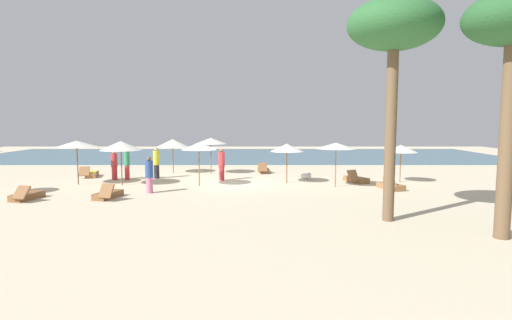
% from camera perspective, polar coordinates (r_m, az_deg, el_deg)
% --- Properties ---
extents(ground_plane, '(60.00, 60.00, 0.00)m').
position_cam_1_polar(ground_plane, '(21.93, -3.99, -3.34)').
color(ground_plane, beige).
extents(ocean_water, '(48.00, 16.00, 0.06)m').
position_cam_1_polar(ocean_water, '(38.79, -2.24, 0.65)').
color(ocean_water, '#476B7F').
rests_on(ocean_water, ground_plane).
extents(umbrella_1, '(2.06, 2.06, 2.31)m').
position_cam_1_polar(umbrella_1, '(23.44, -23.60, 2.06)').
color(umbrella_1, brown).
rests_on(umbrella_1, ground_plane).
extents(umbrella_2, '(1.99, 1.99, 2.27)m').
position_cam_1_polar(umbrella_2, '(25.86, -6.26, 2.65)').
color(umbrella_2, brown).
rests_on(umbrella_2, ground_plane).
extents(umbrella_3, '(2.14, 2.14, 2.31)m').
position_cam_1_polar(umbrella_3, '(22.36, -18.22, 1.90)').
color(umbrella_3, brown).
rests_on(umbrella_3, ground_plane).
extents(umbrella_4, '(2.02, 2.02, 2.26)m').
position_cam_1_polar(umbrella_4, '(21.02, 11.06, 1.94)').
color(umbrella_4, olive).
rests_on(umbrella_4, ground_plane).
extents(umbrella_5, '(1.80, 1.80, 2.24)m').
position_cam_1_polar(umbrella_5, '(21.22, -7.92, 1.89)').
color(umbrella_5, olive).
rests_on(umbrella_5, ground_plane).
extents(umbrella_6, '(1.75, 1.75, 2.05)m').
position_cam_1_polar(umbrella_6, '(23.60, 19.50, 1.50)').
color(umbrella_6, olive).
rests_on(umbrella_6, ground_plane).
extents(umbrella_7, '(2.05, 2.05, 2.17)m').
position_cam_1_polar(umbrella_7, '(26.64, -11.46, 2.31)').
color(umbrella_7, brown).
rests_on(umbrella_7, ground_plane).
extents(umbrella_8, '(1.77, 1.77, 2.13)m').
position_cam_1_polar(umbrella_8, '(22.03, 4.34, 1.71)').
color(umbrella_8, brown).
rests_on(umbrella_8, ground_plane).
extents(lounger_0, '(1.15, 1.78, 0.69)m').
position_cam_1_polar(lounger_0, '(21.22, 18.21, -3.45)').
color(lounger_0, olive).
rests_on(lounger_0, ground_plane).
extents(lounger_1, '(0.97, 1.79, 0.68)m').
position_cam_1_polar(lounger_1, '(26.42, -21.86, -1.81)').
color(lounger_1, olive).
rests_on(lounger_1, ground_plane).
extents(lounger_2, '(0.76, 1.75, 0.67)m').
position_cam_1_polar(lounger_2, '(26.47, 1.06, -1.39)').
color(lounger_2, brown).
rests_on(lounger_2, ground_plane).
extents(lounger_3, '(1.29, 1.72, 0.74)m').
position_cam_1_polar(lounger_3, '(23.12, 13.71, -2.59)').
color(lounger_3, olive).
rests_on(lounger_3, ground_plane).
extents(lounger_4, '(1.00, 1.75, 0.73)m').
position_cam_1_polar(lounger_4, '(19.05, -19.83, -4.52)').
color(lounger_4, brown).
rests_on(lounger_4, ground_plane).
extents(lounger_5, '(0.95, 1.78, 0.68)m').
position_cam_1_polar(lounger_5, '(20.19, -29.21, -4.35)').
color(lounger_5, brown).
rests_on(lounger_5, ground_plane).
extents(person_0, '(0.40, 0.40, 1.82)m').
position_cam_1_polar(person_0, '(24.49, -13.63, -0.37)').
color(person_0, '#26262D').
rests_on(person_0, ground_plane).
extents(person_1, '(0.50, 0.50, 1.80)m').
position_cam_1_polar(person_1, '(23.09, -4.77, -0.62)').
color(person_1, '#BF3338').
rests_on(person_1, ground_plane).
extents(person_2, '(0.40, 0.40, 1.71)m').
position_cam_1_polar(person_2, '(19.75, -14.57, -2.01)').
color(person_2, '#D17299').
rests_on(person_2, ground_plane).
extents(person_3, '(0.35, 0.35, 1.92)m').
position_cam_1_polar(person_3, '(24.24, -17.45, -0.36)').
color(person_3, '#BF3338').
rests_on(person_3, ground_plane).
extents(person_4, '(0.44, 0.44, 1.69)m').
position_cam_1_polar(person_4, '(24.59, -19.05, -0.66)').
color(person_4, '#BF3338').
rests_on(person_4, ground_plane).
extents(palm_1, '(3.04, 3.04, 7.34)m').
position_cam_1_polar(palm_1, '(14.70, 18.63, 16.73)').
color(palm_1, brown).
rests_on(palm_1, ground_plane).
extents(dog, '(0.73, 0.78, 0.38)m').
position_cam_1_polar(dog, '(23.58, 7.02, -2.25)').
color(dog, silver).
rests_on(dog, ground_plane).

